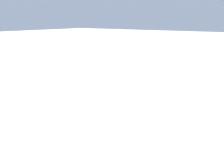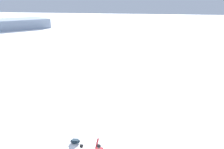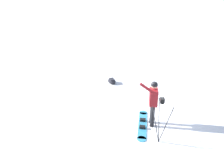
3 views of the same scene
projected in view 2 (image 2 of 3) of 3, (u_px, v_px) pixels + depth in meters
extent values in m
sphere|color=tan|center=(99.00, 146.00, 10.46)|extent=(0.21, 0.21, 0.21)
sphere|color=black|center=(99.00, 146.00, 10.45)|extent=(0.22, 0.22, 0.22)
cylinder|color=maroon|center=(97.00, 143.00, 10.73)|extent=(0.51, 0.09, 0.39)
cube|color=black|center=(82.00, 147.00, 10.56)|extent=(0.10, 0.10, 0.06)
cube|color=black|center=(82.00, 146.00, 10.54)|extent=(0.12, 0.16, 0.10)
ellipsoid|color=#192833|center=(75.00, 141.00, 12.86)|extent=(0.50, 0.70, 0.26)
cube|color=#263A47|center=(75.00, 140.00, 12.83)|extent=(0.30, 0.42, 0.08)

